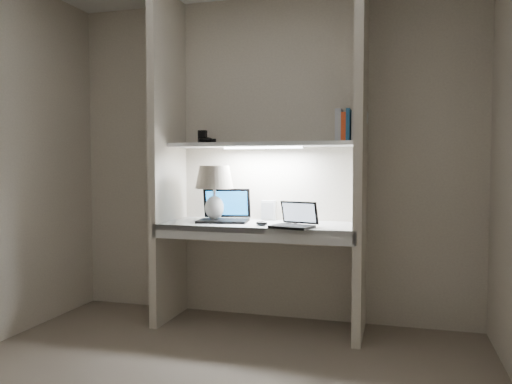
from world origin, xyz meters
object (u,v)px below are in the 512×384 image
(laptop_main, at_px, (225,214))
(book_row, at_px, (351,126))
(table_lamp, at_px, (214,184))
(laptop_netbook, at_px, (295,221))
(speaker, at_px, (269,210))

(laptop_main, height_order, book_row, book_row)
(table_lamp, bearing_deg, laptop_netbook, -15.74)
(speaker, bearing_deg, laptop_netbook, -61.70)
(book_row, bearing_deg, laptop_netbook, -134.89)
(table_lamp, relative_size, speaker, 2.77)
(table_lamp, bearing_deg, laptop_main, 28.51)
(laptop_netbook, relative_size, speaker, 2.13)
(laptop_netbook, distance_m, speaker, 0.49)
(table_lamp, relative_size, laptop_main, 1.04)
(laptop_netbook, bearing_deg, book_row, 60.17)
(table_lamp, distance_m, speaker, 0.47)
(laptop_netbook, distance_m, book_row, 0.83)
(laptop_main, xyz_separation_m, speaker, (0.30, 0.18, 0.02))
(table_lamp, relative_size, book_row, 1.77)
(table_lamp, bearing_deg, speaker, 29.81)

